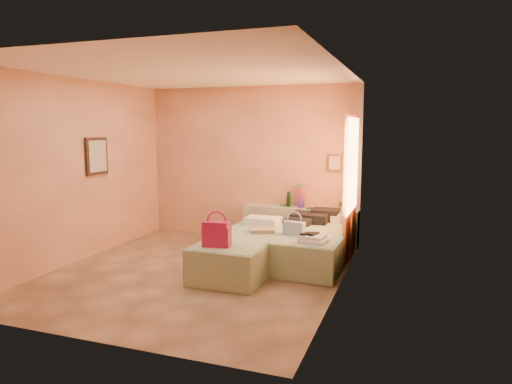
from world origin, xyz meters
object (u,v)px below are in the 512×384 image
(green_book, at_px, (313,208))
(magenta_handbag, at_px, (217,234))
(bed_right, at_px, (315,247))
(bed_left, at_px, (245,252))
(water_bottle, at_px, (289,200))
(blue_handbag, at_px, (294,228))
(towel_stack, at_px, (314,239))
(flower_vase, at_px, (344,204))
(headboard_ledge, at_px, (300,226))

(green_book, distance_m, magenta_handbag, 2.45)
(bed_right, bearing_deg, green_book, 106.00)
(bed_left, bearing_deg, water_bottle, 85.18)
(bed_right, bearing_deg, magenta_handbag, -126.59)
(blue_handbag, bearing_deg, green_book, 99.04)
(green_book, relative_size, blue_handbag, 0.59)
(bed_left, relative_size, towel_stack, 5.71)
(water_bottle, height_order, blue_handbag, water_bottle)
(water_bottle, relative_size, blue_handbag, 0.86)
(water_bottle, height_order, towel_stack, water_bottle)
(water_bottle, height_order, flower_vase, water_bottle)
(blue_handbag, bearing_deg, flower_vase, 77.40)
(blue_handbag, bearing_deg, towel_stack, -36.36)
(bed_right, xyz_separation_m, magenta_handbag, (-1.04, -1.34, 0.42))
(green_book, bearing_deg, headboard_ledge, -179.34)
(water_bottle, xyz_separation_m, blue_handbag, (0.48, -1.43, -0.18))
(flower_vase, bearing_deg, magenta_handbag, -119.51)
(bed_left, distance_m, towel_stack, 1.07)
(water_bottle, bearing_deg, magenta_handbag, -97.54)
(bed_left, relative_size, bed_right, 1.00)
(bed_right, distance_m, blue_handbag, 0.57)
(bed_right, bearing_deg, headboard_ledge, 116.91)
(bed_left, height_order, green_book, green_book)
(headboard_ledge, bearing_deg, towel_stack, -70.50)
(headboard_ledge, height_order, bed_left, headboard_ledge)
(water_bottle, relative_size, flower_vase, 1.12)
(water_bottle, distance_m, green_book, 0.48)
(water_bottle, bearing_deg, towel_stack, -64.72)
(bed_left, height_order, towel_stack, towel_stack)
(headboard_ledge, xyz_separation_m, bed_left, (-0.39, -1.70, -0.08))
(towel_stack, bearing_deg, flower_vase, 85.10)
(flower_vase, height_order, blue_handbag, flower_vase)
(bed_right, xyz_separation_m, water_bottle, (-0.72, 1.06, 0.53))
(flower_vase, bearing_deg, green_book, 179.29)
(water_bottle, distance_m, blue_handbag, 1.52)
(bed_right, bearing_deg, towel_stack, -79.11)
(water_bottle, xyz_separation_m, towel_stack, (0.85, -1.80, -0.23))
(headboard_ledge, relative_size, magenta_handbag, 5.72)
(headboard_ledge, xyz_separation_m, flower_vase, (0.78, -0.07, 0.44))
(water_bottle, xyz_separation_m, green_book, (0.46, -0.07, -0.12))
(bed_right, relative_size, green_book, 11.01)
(flower_vase, xyz_separation_m, blue_handbag, (-0.51, -1.35, -0.17))
(bed_right, distance_m, magenta_handbag, 1.75)
(bed_right, height_order, flower_vase, flower_vase)
(headboard_ledge, height_order, flower_vase, flower_vase)
(bed_left, height_order, bed_right, same)
(green_book, bearing_deg, towel_stack, -61.53)
(bed_left, bearing_deg, towel_stack, -3.74)
(headboard_ledge, relative_size, flower_vase, 8.72)
(towel_stack, bearing_deg, magenta_handbag, -152.59)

